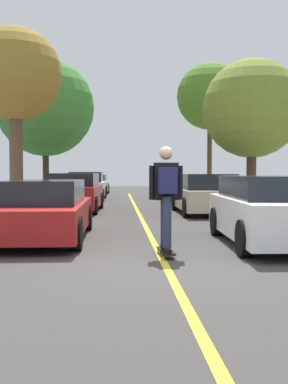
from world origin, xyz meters
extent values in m
plane|color=#3D3A38|center=(0.00, 0.00, 0.00)|extent=(80.00, 80.00, 0.00)
cube|color=gold|center=(0.00, 4.00, 0.00)|extent=(0.12, 39.20, 0.01)
cube|color=maroon|center=(-2.34, 2.79, 0.48)|extent=(1.80, 4.48, 0.60)
cube|color=black|center=(-2.34, 2.79, 1.03)|extent=(1.58, 2.59, 0.48)
cylinder|color=black|center=(-1.50, 1.25, 0.32)|extent=(0.22, 0.64, 0.64)
cylinder|color=black|center=(-1.50, 4.33, 0.32)|extent=(0.22, 0.64, 0.64)
cylinder|color=black|center=(-3.17, 4.33, 0.32)|extent=(0.22, 0.64, 0.64)
cube|color=maroon|center=(-2.34, 9.83, 0.56)|extent=(1.99, 4.19, 0.76)
cube|color=black|center=(-2.33, 9.98, 1.17)|extent=(1.71, 2.59, 0.47)
cylinder|color=black|center=(-1.54, 8.43, 0.32)|extent=(0.24, 0.65, 0.64)
cylinder|color=black|center=(-3.25, 8.50, 0.32)|extent=(0.24, 0.65, 0.64)
cylinder|color=black|center=(-1.43, 11.16, 0.32)|extent=(0.24, 0.65, 0.64)
cylinder|color=black|center=(-3.14, 11.23, 0.32)|extent=(0.24, 0.65, 0.64)
cube|color=white|center=(-2.34, 16.97, 0.56)|extent=(1.83, 4.55, 0.76)
cube|color=black|center=(-2.34, 17.04, 1.19)|extent=(1.61, 2.94, 0.52)
cylinder|color=black|center=(-1.51, 15.39, 0.32)|extent=(0.22, 0.64, 0.64)
cylinder|color=black|center=(-3.19, 15.40, 0.32)|extent=(0.22, 0.64, 0.64)
cylinder|color=black|center=(-1.49, 18.54, 0.32)|extent=(0.22, 0.64, 0.64)
cylinder|color=black|center=(-3.17, 18.55, 0.32)|extent=(0.22, 0.64, 0.64)
cube|color=#BCAD89|center=(-2.34, 22.94, 0.49)|extent=(1.99, 4.17, 0.63)
cube|color=black|center=(-2.34, 22.97, 1.04)|extent=(1.72, 2.50, 0.47)
cylinder|color=black|center=(-1.50, 21.56, 0.32)|extent=(0.24, 0.65, 0.64)
cylinder|color=black|center=(-3.25, 21.61, 0.32)|extent=(0.24, 0.65, 0.64)
cylinder|color=black|center=(-1.42, 24.28, 0.32)|extent=(0.24, 0.65, 0.64)
cylinder|color=black|center=(-3.17, 24.33, 0.32)|extent=(0.24, 0.65, 0.64)
cube|color=white|center=(2.34, 1.76, 0.55)|extent=(2.01, 4.18, 0.75)
cube|color=black|center=(2.34, 1.82, 1.15)|extent=(1.74, 2.81, 0.44)
cylinder|color=black|center=(1.52, 3.15, 0.32)|extent=(0.24, 0.65, 0.64)
cylinder|color=black|center=(1.42, 0.44, 0.32)|extent=(0.24, 0.65, 0.64)
cube|color=#BCAD89|center=(2.34, 8.75, 0.52)|extent=(1.91, 4.28, 0.68)
cube|color=black|center=(2.34, 8.79, 1.12)|extent=(1.67, 2.78, 0.52)
cylinder|color=black|center=(1.45, 10.19, 0.32)|extent=(0.22, 0.64, 0.64)
cylinder|color=black|center=(3.22, 10.19, 0.32)|extent=(0.22, 0.64, 0.64)
cylinder|color=black|center=(1.46, 7.31, 0.32)|extent=(0.22, 0.64, 0.64)
cylinder|color=black|center=(3.23, 7.31, 0.32)|extent=(0.22, 0.64, 0.64)
cylinder|color=brown|center=(-4.08, 8.25, 1.94)|extent=(0.44, 0.44, 3.60)
sphere|color=olive|center=(-4.08, 8.25, 4.66)|extent=(3.04, 3.04, 3.04)
cylinder|color=#3D2D1E|center=(-4.08, 14.53, 1.56)|extent=(0.29, 0.29, 2.84)
sphere|color=#3D7F33|center=(-4.08, 14.53, 4.44)|extent=(4.51, 4.51, 4.51)
cylinder|color=#4C3823|center=(4.08, 9.18, 1.46)|extent=(0.35, 0.35, 2.65)
sphere|color=olive|center=(4.08, 9.18, 3.72)|extent=(3.53, 3.53, 3.53)
cylinder|color=#4C3823|center=(4.08, 16.80, 2.19)|extent=(0.25, 0.25, 4.10)
sphere|color=#4C7A23|center=(4.08, 16.80, 5.40)|extent=(3.46, 3.46, 3.46)
cylinder|color=#B2140F|center=(-3.84, 6.50, 0.42)|extent=(0.20, 0.20, 0.55)
sphere|color=#B2140F|center=(-3.84, 6.50, 0.75)|extent=(0.18, 0.18, 0.18)
cube|color=black|center=(0.09, 0.61, 0.09)|extent=(0.26, 0.85, 0.02)
cylinder|color=beige|center=(-0.02, 0.94, 0.03)|extent=(0.03, 0.06, 0.06)
cylinder|color=beige|center=(0.17, 0.95, 0.03)|extent=(0.03, 0.06, 0.06)
cylinder|color=beige|center=(0.01, 0.26, 0.03)|extent=(0.03, 0.06, 0.06)
cylinder|color=beige|center=(0.20, 0.27, 0.03)|extent=(0.03, 0.06, 0.06)
cube|color=#99999E|center=(0.07, 0.95, 0.07)|extent=(0.10, 0.04, 0.02)
cube|color=#99999E|center=(0.10, 0.27, 0.07)|extent=(0.10, 0.04, 0.02)
cube|color=black|center=(0.08, 0.83, 0.13)|extent=(0.11, 0.26, 0.06)
cube|color=black|center=(0.10, 0.39, 0.13)|extent=(0.11, 0.26, 0.06)
cylinder|color=#283351|center=(0.08, 0.73, 0.60)|extent=(0.16, 0.16, 0.87)
cylinder|color=#283351|center=(0.09, 0.49, 0.60)|extent=(0.16, 0.16, 0.87)
cube|color=black|center=(0.09, 0.61, 1.29)|extent=(0.41, 0.24, 0.63)
sphere|color=tan|center=(0.09, 0.61, 1.77)|extent=(0.23, 0.23, 0.23)
cylinder|color=black|center=(-0.16, 0.60, 1.26)|extent=(0.09, 0.09, 0.58)
cylinder|color=black|center=(0.33, 0.62, 1.26)|extent=(0.09, 0.09, 0.58)
cube|color=#1E1E4C|center=(0.10, 0.41, 1.31)|extent=(0.31, 0.19, 0.44)
camera|label=1|loc=(-0.73, -7.23, 1.44)|focal=43.24mm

